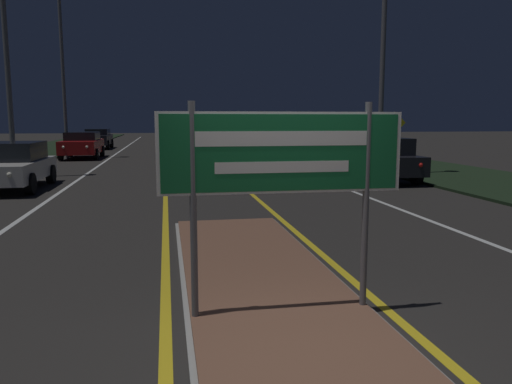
{
  "coord_description": "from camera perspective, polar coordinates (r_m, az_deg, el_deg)",
  "views": [
    {
      "loc": [
        -1.15,
        -3.98,
        2.06
      ],
      "look_at": [
        0.0,
        2.38,
        1.13
      ],
      "focal_mm": 35.0,
      "sensor_mm": 36.0,
      "label": 1
    }
  ],
  "objects": [
    {
      "name": "car_approaching_2",
      "position": [
        38.29,
        -17.63,
        5.88
      ],
      "size": [
        1.87,
        4.33,
        1.44
      ],
      "color": "black",
      "rests_on": "ground_plane"
    },
    {
      "name": "car_receding_2",
      "position": [
        41.03,
        -5.39,
        6.34
      ],
      "size": [
        2.0,
        4.59,
        1.44
      ],
      "color": "navy",
      "rests_on": "ground_plane"
    },
    {
      "name": "lane_line_white_right",
      "position": [
        29.54,
        0.24,
        4.2
      ],
      "size": [
        0.12,
        70.0,
        0.01
      ],
      "color": "silver",
      "rests_on": "ground_plane"
    },
    {
      "name": "lane_line_white_left",
      "position": [
        29.21,
        -16.23,
        3.83
      ],
      "size": [
        0.12,
        70.0,
        0.01
      ],
      "color": "silver",
      "rests_on": "ground_plane"
    },
    {
      "name": "edge_line_white_right",
      "position": [
        30.23,
        5.85,
        4.25
      ],
      "size": [
        0.1,
        70.0,
        0.01
      ],
      "color": "silver",
      "rests_on": "ground_plane"
    },
    {
      "name": "edge_line_white_left",
      "position": [
        29.68,
        -22.01,
        3.63
      ],
      "size": [
        0.1,
        70.0,
        0.01
      ],
      "color": "silver",
      "rests_on": "ground_plane"
    },
    {
      "name": "centre_line_yellow_left",
      "position": [
        29.05,
        -10.31,
        4.01
      ],
      "size": [
        0.12,
        70.0,
        0.01
      ],
      "color": "gold",
      "rests_on": "ground_plane"
    },
    {
      "name": "verge_right",
      "position": [
        26.31,
        13.71,
        3.56
      ],
      "size": [
        5.0,
        100.0,
        0.08
      ],
      "color": "black",
      "rests_on": "ground_plane"
    },
    {
      "name": "car_receding_3",
      "position": [
        48.39,
        -1.92,
        6.62
      ],
      "size": [
        1.9,
        4.58,
        1.39
      ],
      "color": "maroon",
      "rests_on": "ground_plane"
    },
    {
      "name": "car_receding_1",
      "position": [
        28.3,
        3.6,
        5.57
      ],
      "size": [
        2.02,
        4.17,
        1.45
      ],
      "color": "#4C514C",
      "rests_on": "ground_plane"
    },
    {
      "name": "streetlight_left_far",
      "position": [
        29.45,
        -21.43,
        17.02
      ],
      "size": [
        0.62,
        0.62,
        9.95
      ],
      "color": "#56565B",
      "rests_on": "ground_plane"
    },
    {
      "name": "car_receding_0",
      "position": [
        17.64,
        13.64,
        3.76
      ],
      "size": [
        1.88,
        4.27,
        1.48
      ],
      "color": "black",
      "rests_on": "ground_plane"
    },
    {
      "name": "highway_sign",
      "position": [
        5.0,
        3.06,
        3.44
      ],
      "size": [
        2.49,
        0.07,
        2.15
      ],
      "color": "#56565B",
      "rests_on": "median_island"
    },
    {
      "name": "ground_plane",
      "position": [
        4.63,
        5.51,
        -18.33
      ],
      "size": [
        160.0,
        160.0,
        0.0
      ],
      "primitive_type": "plane",
      "color": "#282623"
    },
    {
      "name": "centre_line_yellow_right",
      "position": [
        29.15,
        -5.6,
        4.11
      ],
      "size": [
        0.12,
        70.0,
        0.01
      ],
      "color": "gold",
      "rests_on": "ground_plane"
    },
    {
      "name": "median_island",
      "position": [
        5.38,
        2.92,
        -13.88
      ],
      "size": [
        2.01,
        9.84,
        0.1
      ],
      "color": "#999993",
      "rests_on": "ground_plane"
    },
    {
      "name": "streetlight_left_near",
      "position": [
        20.25,
        -26.8,
        16.56
      ],
      "size": [
        0.48,
        0.48,
        8.54
      ],
      "color": "#56565B",
      "rests_on": "ground_plane"
    },
    {
      "name": "car_approaching_0",
      "position": [
        16.72,
        -26.13,
        2.8
      ],
      "size": [
        1.89,
        4.23,
        1.41
      ],
      "color": "silver",
      "rests_on": "ground_plane"
    },
    {
      "name": "car_approaching_1",
      "position": [
        28.91,
        -19.25,
        5.15
      ],
      "size": [
        1.97,
        4.32,
        1.43
      ],
      "color": "maroon",
      "rests_on": "ground_plane"
    },
    {
      "name": "warning_sign",
      "position": [
        21.89,
        15.95,
        6.15
      ],
      "size": [
        0.6,
        0.06,
        2.18
      ],
      "color": "#56565B",
      "rests_on": "verge_right"
    }
  ]
}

